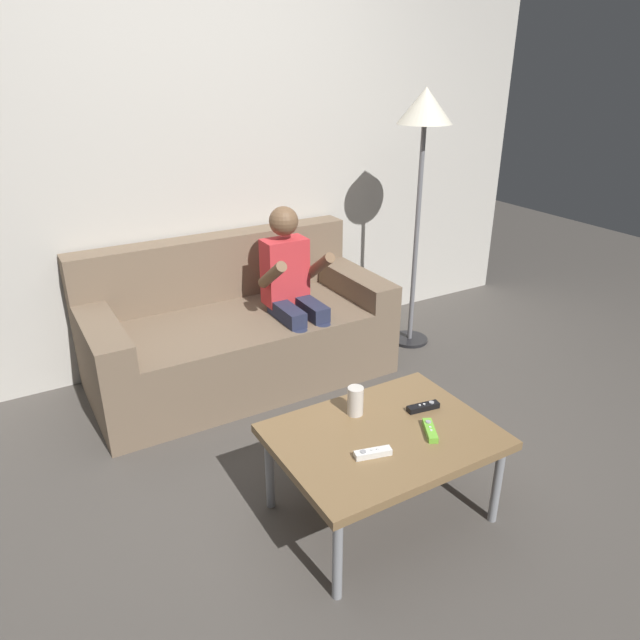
{
  "coord_description": "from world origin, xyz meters",
  "views": [
    {
      "loc": [
        -1.06,
        -1.66,
        1.73
      ],
      "look_at": [
        0.23,
        0.55,
        0.59
      ],
      "focal_mm": 32.9,
      "sensor_mm": 36.0,
      "label": 1
    }
  ],
  "objects_px": {
    "couch": "(237,332)",
    "game_remote_white_center": "(373,453)",
    "soda_can": "(355,401)",
    "floor_lamp": "(424,127)",
    "person_seated_on_couch": "(293,287)",
    "coffee_table": "(383,441)",
    "game_remote_black_near_edge": "(423,407)",
    "game_remote_lime_far_corner": "(430,430)"
  },
  "relations": [
    {
      "from": "couch",
      "to": "game_remote_white_center",
      "type": "relative_size",
      "value": 11.62
    },
    {
      "from": "soda_can",
      "to": "floor_lamp",
      "type": "height_order",
      "value": "floor_lamp"
    },
    {
      "from": "couch",
      "to": "person_seated_on_couch",
      "type": "bearing_deg",
      "value": -32.75
    },
    {
      "from": "coffee_table",
      "to": "game_remote_black_near_edge",
      "type": "bearing_deg",
      "value": 12.7
    },
    {
      "from": "person_seated_on_couch",
      "to": "game_remote_white_center",
      "type": "height_order",
      "value": "person_seated_on_couch"
    },
    {
      "from": "coffee_table",
      "to": "game_remote_lime_far_corner",
      "type": "bearing_deg",
      "value": -30.09
    },
    {
      "from": "person_seated_on_couch",
      "to": "game_remote_black_near_edge",
      "type": "height_order",
      "value": "person_seated_on_couch"
    },
    {
      "from": "game_remote_white_center",
      "to": "game_remote_lime_far_corner",
      "type": "bearing_deg",
      "value": 1.25
    },
    {
      "from": "game_remote_white_center",
      "to": "couch",
      "type": "bearing_deg",
      "value": 87.13
    },
    {
      "from": "person_seated_on_couch",
      "to": "coffee_table",
      "type": "xyz_separation_m",
      "value": [
        -0.23,
        -1.2,
        -0.2
      ]
    },
    {
      "from": "couch",
      "to": "soda_can",
      "type": "bearing_deg",
      "value": -88.87
    },
    {
      "from": "person_seated_on_couch",
      "to": "game_remote_white_center",
      "type": "distance_m",
      "value": 1.35
    },
    {
      "from": "game_remote_white_center",
      "to": "coffee_table",
      "type": "bearing_deg",
      "value": 38.77
    },
    {
      "from": "game_remote_black_near_edge",
      "to": "game_remote_white_center",
      "type": "distance_m",
      "value": 0.39
    },
    {
      "from": "coffee_table",
      "to": "game_remote_lime_far_corner",
      "type": "relative_size",
      "value": 6.03
    },
    {
      "from": "person_seated_on_couch",
      "to": "game_remote_lime_far_corner",
      "type": "distance_m",
      "value": 1.3
    },
    {
      "from": "game_remote_black_near_edge",
      "to": "game_remote_lime_far_corner",
      "type": "height_order",
      "value": "same"
    },
    {
      "from": "coffee_table",
      "to": "game_remote_lime_far_corner",
      "type": "distance_m",
      "value": 0.19
    },
    {
      "from": "couch",
      "to": "game_remote_white_center",
      "type": "bearing_deg",
      "value": -92.87
    },
    {
      "from": "person_seated_on_couch",
      "to": "game_remote_lime_far_corner",
      "type": "bearing_deg",
      "value": -93.42
    },
    {
      "from": "coffee_table",
      "to": "floor_lamp",
      "type": "bearing_deg",
      "value": 47.68
    },
    {
      "from": "person_seated_on_couch",
      "to": "game_remote_white_center",
      "type": "xyz_separation_m",
      "value": [
        -0.35,
        -1.3,
        -0.16
      ]
    },
    {
      "from": "couch",
      "to": "game_remote_lime_far_corner",
      "type": "distance_m",
      "value": 1.49
    },
    {
      "from": "game_remote_black_near_edge",
      "to": "soda_can",
      "type": "distance_m",
      "value": 0.29
    },
    {
      "from": "person_seated_on_couch",
      "to": "game_remote_black_near_edge",
      "type": "relative_size",
      "value": 6.96
    },
    {
      "from": "game_remote_black_near_edge",
      "to": "soda_can",
      "type": "relative_size",
      "value": 1.18
    },
    {
      "from": "couch",
      "to": "floor_lamp",
      "type": "bearing_deg",
      "value": -7.2
    },
    {
      "from": "game_remote_black_near_edge",
      "to": "coffee_table",
      "type": "bearing_deg",
      "value": -167.3
    },
    {
      "from": "coffee_table",
      "to": "game_remote_white_center",
      "type": "xyz_separation_m",
      "value": [
        -0.12,
        -0.1,
        0.05
      ]
    },
    {
      "from": "person_seated_on_couch",
      "to": "soda_can",
      "type": "relative_size",
      "value": 8.2
    },
    {
      "from": "person_seated_on_couch",
      "to": "soda_can",
      "type": "distance_m",
      "value": 1.07
    },
    {
      "from": "couch",
      "to": "game_remote_black_near_edge",
      "type": "distance_m",
      "value": 1.36
    },
    {
      "from": "coffee_table",
      "to": "soda_can",
      "type": "bearing_deg",
      "value": 97.3
    },
    {
      "from": "person_seated_on_couch",
      "to": "game_remote_black_near_edge",
      "type": "xyz_separation_m",
      "value": [
        0.01,
        -1.15,
        -0.16
      ]
    },
    {
      "from": "couch",
      "to": "game_remote_lime_far_corner",
      "type": "height_order",
      "value": "couch"
    },
    {
      "from": "game_remote_lime_far_corner",
      "to": "soda_can",
      "type": "distance_m",
      "value": 0.32
    },
    {
      "from": "game_remote_black_near_edge",
      "to": "game_remote_lime_far_corner",
      "type": "distance_m",
      "value": 0.17
    },
    {
      "from": "game_remote_white_center",
      "to": "floor_lamp",
      "type": "height_order",
      "value": "floor_lamp"
    },
    {
      "from": "couch",
      "to": "person_seated_on_couch",
      "type": "distance_m",
      "value": 0.44
    },
    {
      "from": "person_seated_on_couch",
      "to": "soda_can",
      "type": "xyz_separation_m",
      "value": [
        -0.25,
        -1.03,
        -0.11
      ]
    },
    {
      "from": "game_remote_lime_far_corner",
      "to": "floor_lamp",
      "type": "distance_m",
      "value": 1.9
    },
    {
      "from": "couch",
      "to": "coffee_table",
      "type": "xyz_separation_m",
      "value": [
        0.05,
        -1.38,
        0.08
      ]
    }
  ]
}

